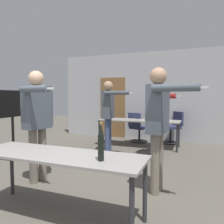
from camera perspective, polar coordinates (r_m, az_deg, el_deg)
name	(u,v)px	position (r m, az deg, el deg)	size (l,w,h in m)	color
back_wall	(144,96)	(7.26, 8.25, 4.07)	(5.79, 0.12, 2.84)	#BCBCC1
conference_table_near	(57,160)	(2.64, -14.11, -12.00)	(2.06, 0.65, 0.75)	gray
conference_table_far	(138,122)	(6.16, 6.92, -2.64)	(2.27, 0.71, 0.75)	gray
tv_screen	(12,115)	(5.52, -24.60, -0.69)	(0.44, 1.24, 1.55)	black
person_right_polo	(109,109)	(5.40, -0.88, 0.84)	(0.81, 0.56, 1.78)	#3D4C75
person_far_watching	(156,113)	(5.16, 11.41, -0.19)	(0.75, 0.77, 1.71)	#3D4C75
person_left_plaid	(38,115)	(3.74, -18.86, -0.71)	(0.78, 0.75, 1.82)	slate
person_center_tall	(159,117)	(3.20, 12.09, -1.25)	(0.79, 0.68, 1.82)	slate
office_chair_near_pushed	(173,128)	(6.82, 15.61, -4.13)	(0.69, 0.68, 0.95)	black
office_chair_far_right	(138,129)	(6.76, 6.78, -4.31)	(0.61, 0.65, 0.91)	black
beer_bottle	(101,143)	(2.24, -2.92, -8.05)	(0.06, 0.06, 0.39)	black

